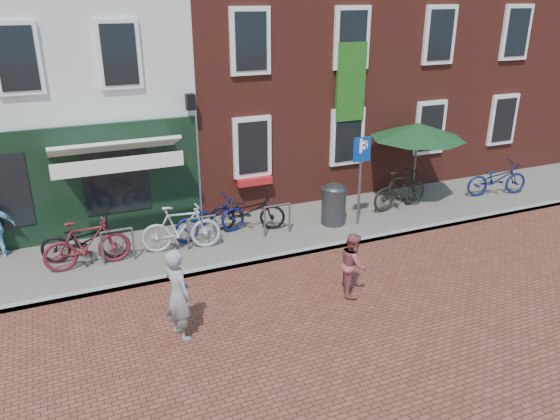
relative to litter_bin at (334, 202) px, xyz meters
name	(u,v)px	position (x,y,z in m)	size (l,w,h in m)	color
ground	(278,260)	(-2.18, -1.26, -0.73)	(80.00, 80.00, 0.00)	brown
sidewalk	(290,229)	(-1.18, 0.24, -0.68)	(24.00, 3.00, 0.10)	slate
building_stucco	(20,48)	(-7.18, 5.74, 3.77)	(8.00, 8.00, 9.00)	silver
building_brick_mid	(250,25)	(-0.18, 5.74, 4.27)	(6.00, 8.00, 10.00)	maroon
building_brick_right	(402,21)	(5.82, 5.74, 4.27)	(6.00, 8.00, 10.00)	maroon
filler_right	(532,31)	(12.32, 5.74, 3.77)	(7.00, 8.00, 9.00)	maroon
litter_bin	(334,202)	(0.00, 0.00, 0.00)	(0.66, 0.66, 1.21)	#3C3C3F
parking_sign	(361,165)	(0.59, -0.31, 1.04)	(0.50, 0.08, 2.43)	#4C4C4F
parasol	(418,128)	(2.95, 0.51, 1.65)	(2.72, 2.72, 2.51)	#4C4C4F
woman	(178,294)	(-5.04, -3.42, 0.17)	(0.65, 0.43, 1.78)	gray
boy	(353,264)	(-1.33, -3.30, -0.04)	(0.67, 0.52, 1.37)	#964748
bicycle_0	(85,240)	(-6.37, 0.31, -0.10)	(0.69, 1.98, 1.04)	black
bicycle_1	(87,244)	(-6.34, -0.05, -0.05)	(0.54, 1.92, 1.15)	maroon
bicycle_2	(210,218)	(-3.32, 0.46, -0.10)	(0.69, 1.98, 1.04)	#0F1654
bicycle_3	(181,228)	(-4.18, -0.01, -0.05)	(0.54, 1.92, 1.15)	#AEAEB1
bicycle_4	(247,211)	(-2.28, 0.54, -0.10)	(0.69, 1.98, 1.04)	black
bicycle_5	(400,189)	(2.31, 0.24, -0.05)	(0.54, 1.92, 1.15)	black
bicycle_6	(497,179)	(5.74, 0.03, -0.10)	(0.69, 1.98, 1.04)	#0E1B4A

